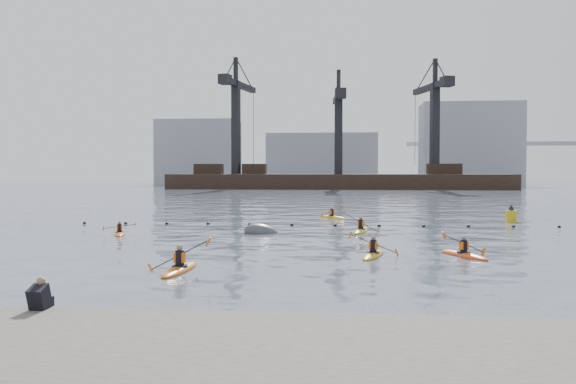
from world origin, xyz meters
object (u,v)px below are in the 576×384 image
at_px(kayaker_3, 361,230).
at_px(nav_buoy, 511,216).
at_px(kayaker_4, 464,254).
at_px(kayaker_0, 180,268).
at_px(kayaker_2, 119,233).
at_px(kayaker_1, 373,254).
at_px(kayaker_5, 332,217).
at_px(mooring_buoy, 262,233).

distance_m(kayaker_3, nav_buoy, 14.24).
distance_m(kayaker_3, kayaker_4, 11.32).
xyz_separation_m(kayaker_0, kayaker_4, (11.50, 5.14, -0.01)).
height_order(kayaker_0, kayaker_2, kayaker_0).
bearing_deg(kayaker_2, kayaker_1, -48.59).
distance_m(kayaker_2, kayaker_5, 18.70).
xyz_separation_m(kayaker_5, nav_buoy, (13.40, -2.46, 0.35)).
distance_m(kayaker_2, kayaker_4, 20.12).
bearing_deg(kayaker_5, kayaker_2, -171.94).
bearing_deg(kayaker_4, kayaker_0, -1.84).
bearing_deg(mooring_buoy, kayaker_4, -41.38).
height_order(kayaker_5, nav_buoy, nav_buoy).
relative_size(kayaker_0, kayaker_4, 1.11).
bearing_deg(kayaker_2, kayaker_0, -80.77).
relative_size(kayaker_4, nav_buoy, 2.22).
bearing_deg(kayaker_2, kayaker_4, -42.25).
height_order(kayaker_0, nav_buoy, kayaker_0).
xyz_separation_m(kayaker_1, kayaker_4, (4.01, 0.38, 0.00)).
bearing_deg(kayaker_0, kayaker_1, 35.14).
bearing_deg(kayaker_1, kayaker_4, 19.64).
bearing_deg(mooring_buoy, kayaker_0, -94.51).
bearing_deg(kayaker_4, kayaker_1, -20.57).
relative_size(kayaker_5, nav_buoy, 1.94).
bearing_deg(nav_buoy, kayaker_0, -127.39).
xyz_separation_m(kayaker_0, nav_buoy, (18.51, 24.22, 0.33)).
height_order(kayaker_2, kayaker_4, kayaker_4).
relative_size(kayaker_3, kayaker_5, 1.26).
distance_m(kayaker_4, nav_buoy, 20.33).
xyz_separation_m(kayaker_2, kayaker_5, (12.30, 14.08, 0.01)).
height_order(kayaker_3, mooring_buoy, kayaker_3).
height_order(kayaker_0, kayaker_1, kayaker_0).
distance_m(kayaker_1, kayaker_4, 4.03).
height_order(kayaker_0, kayaker_5, kayaker_0).
relative_size(kayaker_1, mooring_buoy, 1.51).
xyz_separation_m(kayaker_2, nav_buoy, (25.70, 11.62, 0.36)).
bearing_deg(nav_buoy, kayaker_1, -119.54).
xyz_separation_m(kayaker_0, kayaker_5, (5.11, 26.68, -0.01)).
xyz_separation_m(kayaker_1, mooring_buoy, (-6.36, 9.51, -0.10)).
bearing_deg(mooring_buoy, kayaker_1, -56.25).
bearing_deg(kayaker_0, kayaker_2, 122.38).
distance_m(kayaker_1, nav_buoy, 22.36).
bearing_deg(nav_buoy, mooring_buoy, -150.23).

